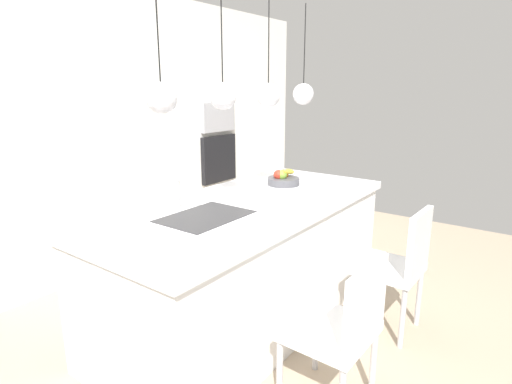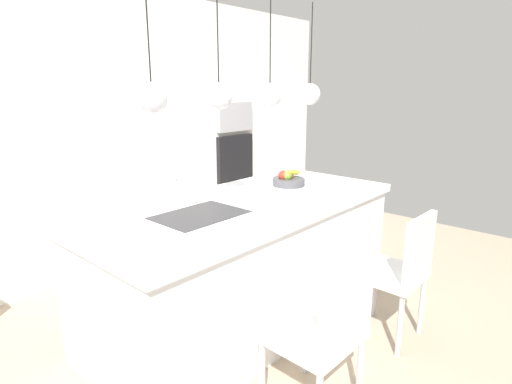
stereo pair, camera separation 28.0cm
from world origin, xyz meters
name	(u,v)px [view 1 (the left image)]	position (x,y,z in m)	size (l,w,h in m)	color
floor	(248,317)	(0.00, 0.00, 0.00)	(6.60, 6.60, 0.00)	tan
back_wall	(105,134)	(0.00, 1.65, 1.30)	(6.00, 0.10, 2.60)	silver
kitchen_island	(248,261)	(0.00, 0.00, 0.46)	(2.41, 1.07, 0.92)	white
sink_basin	(205,217)	(-0.44, 0.00, 0.92)	(0.56, 0.40, 0.02)	#2D2D30
faucet	(181,190)	(-0.44, 0.21, 1.07)	(0.02, 0.17, 0.22)	silver
fruit_bowl	(283,179)	(0.59, 0.08, 0.97)	(0.27, 0.27, 0.15)	#4C4C51
microwave	(217,117)	(1.47, 1.58, 1.37)	(0.54, 0.08, 0.34)	#9E9EA3
oven	(218,159)	(1.47, 1.58, 0.87)	(0.56, 0.08, 0.56)	black
chair_near	(341,326)	(-0.43, -0.95, 0.49)	(0.47, 0.44, 0.87)	white
chair_middle	(398,263)	(0.49, -0.95, 0.52)	(0.42, 0.43, 0.92)	silver
pendant_light_left	(161,98)	(-0.75, 0.00, 1.66)	(0.17, 0.17, 0.77)	silver
pendant_light_center_left	(223,96)	(-0.25, 0.00, 1.66)	(0.17, 0.17, 0.77)	silver
pendant_light_center_right	(268,95)	(0.25, 0.00, 1.66)	(0.17, 0.17, 0.77)	silver
pendant_light_right	(303,94)	(0.75, 0.00, 1.66)	(0.17, 0.17, 0.77)	silver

